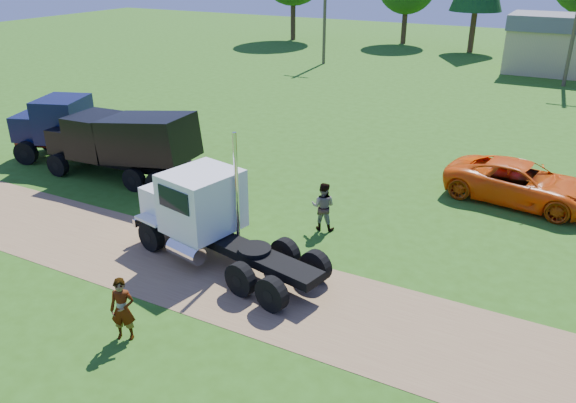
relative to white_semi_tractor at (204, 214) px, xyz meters
The scene contains 10 objects.
ground 3.17m from the white_semi_tractor, 21.33° to the right, with size 140.00×140.00×0.00m, color #2A5512.
dirt_track 3.17m from the white_semi_tractor, 21.33° to the right, with size 120.00×4.20×0.01m, color brown.
white_semi_tractor is the anchor object (origin of this frame).
black_dump_truck 8.13m from the white_semi_tractor, 150.90° to the left, with size 7.46×2.68×3.19m.
navy_truck 12.02m from the white_semi_tractor, 155.92° to the left, with size 7.02×4.44×3.00m.
orange_pickup 12.85m from the white_semi_tractor, 47.79° to the left, with size 2.72×5.90×1.64m, color #E8530A.
spectator_a 4.75m from the white_semi_tractor, 80.65° to the right, with size 0.65×0.42×1.77m, color #999999.
spectator_b 4.45m from the white_semi_tractor, 53.35° to the left, with size 0.88×0.68×1.80m, color #999999.
tan_shed 39.55m from the white_semi_tractor, 80.36° to the left, with size 6.20×5.40×4.70m.
utility_poles 35.20m from the white_semi_tractor, 75.77° to the left, with size 42.20×0.28×9.00m.
Camera 1 is at (7.55, -12.22, 9.25)m, focal length 35.00 mm.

